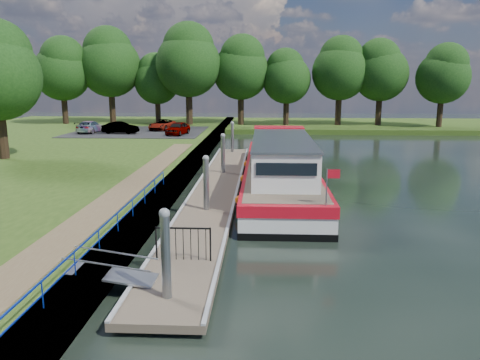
{
  "coord_description": "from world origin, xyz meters",
  "views": [
    {
      "loc": [
        2.61,
        -12.32,
        6.25
      ],
      "look_at": [
        1.46,
        10.44,
        1.4
      ],
      "focal_mm": 35.0,
      "sensor_mm": 36.0,
      "label": 1
    }
  ],
  "objects_px": {
    "pontoon": "(216,191)",
    "car_a": "(178,128)",
    "car_b": "(120,128)",
    "barge": "(279,167)",
    "car_c": "(90,127)",
    "car_d": "(162,125)"
  },
  "relations": [
    {
      "from": "car_a",
      "to": "car_d",
      "type": "distance_m",
      "value": 5.15
    },
    {
      "from": "barge",
      "to": "car_d",
      "type": "height_order",
      "value": "barge"
    },
    {
      "from": "barge",
      "to": "car_b",
      "type": "relative_size",
      "value": 5.7
    },
    {
      "from": "car_a",
      "to": "car_b",
      "type": "relative_size",
      "value": 1.04
    },
    {
      "from": "pontoon",
      "to": "car_d",
      "type": "distance_m",
      "value": 28.03
    },
    {
      "from": "pontoon",
      "to": "car_d",
      "type": "height_order",
      "value": "car_d"
    },
    {
      "from": "pontoon",
      "to": "car_a",
      "type": "bearing_deg",
      "value": 105.56
    },
    {
      "from": "pontoon",
      "to": "car_a",
      "type": "height_order",
      "value": "car_a"
    },
    {
      "from": "car_b",
      "to": "car_d",
      "type": "bearing_deg",
      "value": -39.65
    },
    {
      "from": "car_c",
      "to": "pontoon",
      "type": "bearing_deg",
      "value": 128.62
    },
    {
      "from": "pontoon",
      "to": "car_c",
      "type": "distance_m",
      "value": 28.56
    },
    {
      "from": "barge",
      "to": "car_b",
      "type": "distance_m",
      "value": 25.68
    },
    {
      "from": "pontoon",
      "to": "car_b",
      "type": "height_order",
      "value": "car_b"
    },
    {
      "from": "pontoon",
      "to": "car_a",
      "type": "xyz_separation_m",
      "value": [
        -6.16,
        22.14,
        1.31
      ]
    },
    {
      "from": "car_c",
      "to": "car_a",
      "type": "bearing_deg",
      "value": 175.66
    },
    {
      "from": "car_a",
      "to": "car_b",
      "type": "xyz_separation_m",
      "value": [
        -6.21,
        0.76,
        -0.05
      ]
    },
    {
      "from": "car_b",
      "to": "pontoon",
      "type": "bearing_deg",
      "value": -146.79
    },
    {
      "from": "pontoon",
      "to": "car_b",
      "type": "relative_size",
      "value": 8.09
    },
    {
      "from": "car_b",
      "to": "car_d",
      "type": "height_order",
      "value": "car_b"
    },
    {
      "from": "pontoon",
      "to": "car_c",
      "type": "relative_size",
      "value": 6.99
    },
    {
      "from": "barge",
      "to": "car_d",
      "type": "bearing_deg",
      "value": 117.37
    },
    {
      "from": "car_c",
      "to": "car_d",
      "type": "relative_size",
      "value": 1.02
    }
  ]
}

